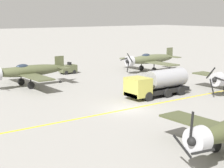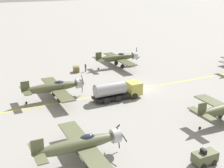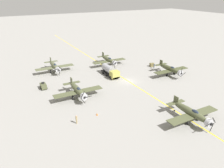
% 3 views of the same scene
% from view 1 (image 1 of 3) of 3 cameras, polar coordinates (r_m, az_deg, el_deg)
% --- Properties ---
extents(ground_plane, '(400.00, 400.00, 0.00)m').
position_cam_1_polar(ground_plane, '(36.58, 2.26, -3.88)').
color(ground_plane, gray).
extents(taxiway_stripe, '(0.30, 160.00, 0.01)m').
position_cam_1_polar(taxiway_stripe, '(36.58, 2.26, -3.88)').
color(taxiway_stripe, yellow).
rests_on(taxiway_stripe, ground).
extents(airplane_mid_right, '(12.00, 9.98, 3.65)m').
position_cam_1_polar(airplane_mid_right, '(48.56, -12.68, 1.91)').
color(airplane_mid_right, '#4F5536').
rests_on(airplane_mid_right, ground).
extents(airplane_near_right, '(12.00, 9.98, 3.65)m').
position_cam_1_polar(airplane_near_right, '(60.04, 5.71, 3.76)').
color(airplane_near_right, '#595E3F').
rests_on(airplane_near_right, ground).
extents(fuel_tanker, '(2.67, 8.00, 2.98)m').
position_cam_1_polar(fuel_tanker, '(42.30, 6.99, 0.14)').
color(fuel_tanker, black).
rests_on(fuel_tanker, ground).
extents(tow_tractor, '(1.57, 2.60, 1.79)m').
position_cam_1_polar(tow_tractor, '(58.47, -6.71, 2.34)').
color(tow_tractor, '#515638').
rests_on(tow_tractor, ground).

